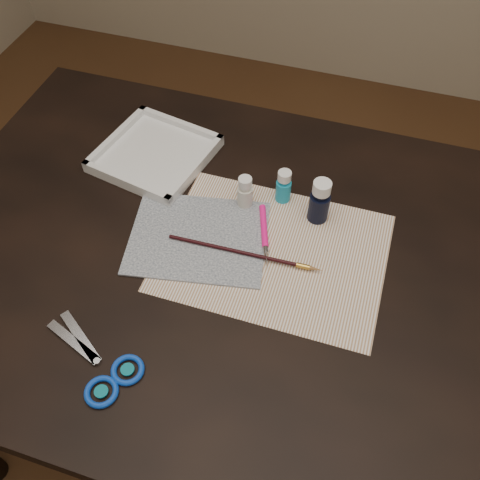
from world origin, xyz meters
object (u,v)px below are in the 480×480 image
(paper, at_px, (274,252))
(palette_tray, at_px, (155,153))
(paint_bottle_cyan, at_px, (284,186))
(paint_bottle_navy, at_px, (320,201))
(canvas, at_px, (198,237))
(scissors, at_px, (86,357))
(paint_bottle_white, at_px, (245,192))

(paper, xyz_separation_m, palette_tray, (-0.32, 0.18, 0.01))
(paint_bottle_cyan, bearing_deg, paint_bottle_navy, -20.06)
(paper, xyz_separation_m, canvas, (-0.15, -0.01, 0.00))
(scissors, distance_m, palette_tray, 0.49)
(paint_bottle_white, relative_size, palette_tray, 0.34)
(paint_bottle_white, height_order, paint_bottle_navy, paint_bottle_navy)
(paint_bottle_cyan, bearing_deg, paper, -82.18)
(paper, height_order, paint_bottle_cyan, paint_bottle_cyan)
(paper, distance_m, paint_bottle_navy, 0.14)
(palette_tray, bearing_deg, canvas, -47.66)
(canvas, bearing_deg, paint_bottle_white, 61.37)
(canvas, bearing_deg, palette_tray, 132.34)
(scissors, bearing_deg, paint_bottle_navy, -105.34)
(canvas, distance_m, paint_bottle_navy, 0.25)
(paint_bottle_white, relative_size, scissors, 0.36)
(paint_bottle_white, xyz_separation_m, paint_bottle_navy, (0.15, 0.01, 0.01))
(paint_bottle_white, bearing_deg, scissors, -110.04)
(paint_bottle_white, height_order, palette_tray, paint_bottle_white)
(canvas, height_order, paint_bottle_cyan, paint_bottle_cyan)
(canvas, relative_size, paint_bottle_white, 3.47)
(paper, distance_m, paint_bottle_white, 0.14)
(canvas, xyz_separation_m, palette_tray, (-0.17, 0.19, 0.01))
(paint_bottle_navy, bearing_deg, paint_bottle_white, -175.85)
(paint_bottle_white, relative_size, paint_bottle_cyan, 1.00)
(canvas, bearing_deg, paint_bottle_cyan, 49.22)
(scissors, bearing_deg, palette_tray, -60.19)
(canvas, bearing_deg, paper, 4.39)
(paint_bottle_navy, relative_size, scissors, 0.46)
(palette_tray, bearing_deg, paint_bottle_navy, -9.61)
(paint_bottle_white, xyz_separation_m, paint_bottle_cyan, (0.07, 0.04, 0.00))
(paper, distance_m, scissors, 0.39)
(paint_bottle_navy, bearing_deg, palette_tray, 170.39)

